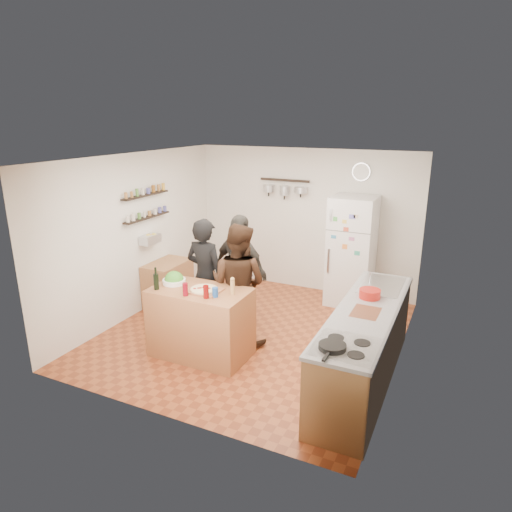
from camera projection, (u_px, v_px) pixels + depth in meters
The scene contains 26 objects.
room_shell at pixel (265, 244), 6.56m from camera, with size 4.20×4.20×4.20m.
prep_island at pixel (201, 322), 5.91m from camera, with size 1.25×0.72×0.91m, color #925C35.
pizza_board at pixel (204, 291), 5.72m from camera, with size 0.42×0.34×0.02m, color #945635.
pizza at pixel (204, 289), 5.71m from camera, with size 0.34×0.34×0.02m, color beige.
salad_bowl at pixel (174, 281), 5.98m from camera, with size 0.30×0.30×0.06m, color white.
wine_bottle at pixel (156, 282), 5.76m from camera, with size 0.07×0.07×0.20m, color black.
wine_glass_near at pixel (185, 289), 5.56m from camera, with size 0.07×0.07×0.16m, color #620813.
wine_glass_far at pixel (206, 292), 5.49m from camera, with size 0.07×0.07×0.16m, color #5B0807.
pepper_mill at pixel (233, 287), 5.61m from camera, with size 0.05×0.05×0.17m, color #AF8449.
salt_canister at pixel (215, 292), 5.53m from camera, with size 0.07×0.07×0.12m, color navy.
person_left at pixel (206, 277), 6.44m from camera, with size 0.61×0.40×1.68m, color black.
person_center at pixel (238, 284), 6.15m from camera, with size 0.82×0.64×1.68m, color black.
person_back at pixel (240, 271), 6.70m from camera, with size 0.98×0.41×1.68m, color #2E2C29.
counter_run at pixel (364, 347), 5.30m from camera, with size 0.63×2.63×0.90m, color #9E7042.
stove_top at pixel (345, 347), 4.34m from camera, with size 0.60×0.62×0.02m, color white.
skillet at pixel (332, 347), 4.28m from camera, with size 0.26×0.26×0.05m, color black.
sink at pixel (381, 286), 5.89m from camera, with size 0.50×0.80×0.03m, color silver.
cutting_board at pixel (366, 313), 5.10m from camera, with size 0.30×0.40×0.02m, color brown.
red_bowl at pixel (370, 294), 5.48m from camera, with size 0.25×0.25×0.11m, color #AB1C13.
fridge at pixel (351, 251), 7.46m from camera, with size 0.70×0.68×1.80m, color white.
wall_clock at pixel (361, 172), 7.37m from camera, with size 0.30×0.30×0.03m, color silver.
spice_shelf_lower at pixel (147, 217), 7.12m from camera, with size 0.12×1.00×0.03m, color black.
spice_shelf_upper at pixel (146, 195), 7.01m from camera, with size 0.12×1.00×0.03m, color black.
produce_basket at pixel (150, 239), 7.21m from camera, with size 0.18×0.35×0.14m, color silver.
side_table at pixel (168, 284), 7.53m from camera, with size 0.50×0.80×0.73m, color #A97847.
pot_rack at pixel (285, 180), 7.89m from camera, with size 0.90×0.04×0.04m, color black.
Camera 1 is at (2.59, -5.38, 3.02)m, focal length 32.00 mm.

